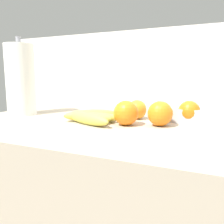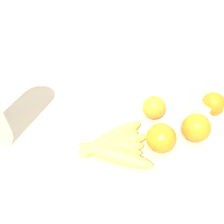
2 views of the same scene
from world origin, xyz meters
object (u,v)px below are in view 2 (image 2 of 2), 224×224
Objects in this scene: banana_bunch at (112,147)px; orange_center at (154,107)px; orange_far_right at (161,138)px; orange_back_right at (213,104)px; orange_right at (196,128)px.

banana_bunch is 0.19m from orange_center.
orange_far_right is at bearing 3.75° from banana_bunch.
banana_bunch is at bearing -176.25° from orange_far_right.
banana_bunch is 0.14m from orange_far_right.
orange_back_right reaches higher than banana_bunch.
orange_center is at bearing 44.64° from banana_bunch.
orange_far_right is at bearing -145.26° from orange_back_right.
orange_far_right is (-0.11, -0.03, 0.00)m from orange_right.
banana_bunch is at bearing -135.36° from orange_center.
orange_right is 0.14m from orange_center.
orange_far_right is 1.13× the size of orange_center.
orange_center is at bearing -177.98° from orange_back_right.
orange_center is (-0.11, 0.09, -0.00)m from orange_right.
orange_center is at bearing 139.36° from orange_right.
orange_far_right is at bearing -90.21° from orange_center.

